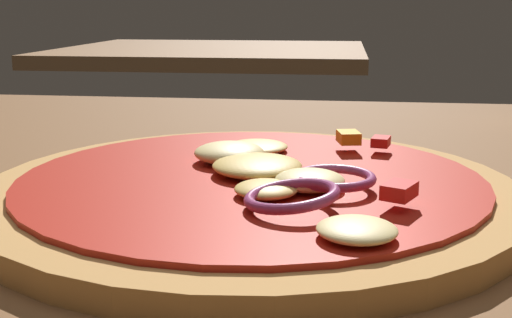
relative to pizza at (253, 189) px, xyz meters
name	(u,v)px	position (x,y,z in m)	size (l,w,h in m)	color
dining_table	(185,242)	(-0.03, -0.02, -0.02)	(1.19, 0.83, 0.03)	brown
pizza	(253,189)	(0.00, 0.00, 0.00)	(0.28, 0.28, 0.03)	tan
background_table	(215,53)	(-0.28, 1.31, -0.02)	(0.75, 0.67, 0.03)	brown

